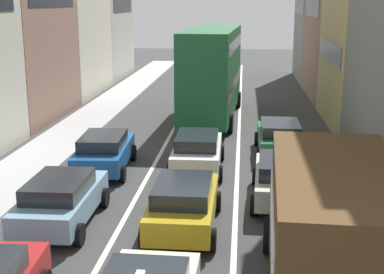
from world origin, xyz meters
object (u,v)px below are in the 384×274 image
sedan_centre_lane_second (184,203)px  hatchback_centre_lane_third (197,151)px  wagon_left_lane_second (61,199)px  removalist_box_truck (331,230)px  wagon_right_lane_far (280,137)px  sedan_left_lane_third (104,151)px  sedan_right_lane_behind_truck (283,178)px  bus_mid_queue_primary (212,69)px

sedan_centre_lane_second → hatchback_centre_lane_third: size_ratio=0.99×
sedan_centre_lane_second → wagon_left_lane_second: 3.66m
removalist_box_truck → wagon_right_lane_far: removalist_box_truck is taller
sedan_left_lane_third → wagon_left_lane_second: bearing=177.2°
hatchback_centre_lane_third → sedan_right_lane_behind_truck: same height
sedan_right_lane_behind_truck → removalist_box_truck: bearing=-174.1°
wagon_left_lane_second → bus_mid_queue_primary: bearing=-13.6°
removalist_box_truck → bus_mid_queue_primary: size_ratio=0.73×
bus_mid_queue_primary → sedan_right_lane_behind_truck: bearing=-163.7°
sedan_left_lane_third → sedan_centre_lane_second: bearing=-148.7°
removalist_box_truck → hatchback_centre_lane_third: 10.78m
hatchback_centre_lane_third → sedan_left_lane_third: (-3.64, -0.42, 0.00)m
sedan_centre_lane_second → wagon_left_lane_second: (-3.66, -0.02, 0.00)m
sedan_centre_lane_second → bus_mid_queue_primary: size_ratio=0.41×
bus_mid_queue_primary → removalist_box_truck: bearing=-167.0°
wagon_left_lane_second → sedan_right_lane_behind_truck: 7.20m
sedan_centre_lane_second → wagon_right_lane_far: 8.90m
wagon_right_lane_far → removalist_box_truck: bearing=-179.5°
sedan_left_lane_third → wagon_right_lane_far: same height
hatchback_centre_lane_third → bus_mid_queue_primary: 9.88m
wagon_left_lane_second → wagon_right_lane_far: (6.95, 8.29, 0.00)m
removalist_box_truck → sedan_left_lane_third: (-7.21, 9.68, -1.18)m
hatchback_centre_lane_third → sedan_right_lane_behind_truck: size_ratio=0.99×
sedan_right_lane_behind_truck → wagon_right_lane_far: same height
sedan_centre_lane_second → wagon_left_lane_second: bearing=90.4°
wagon_left_lane_second → sedan_left_lane_third: (-0.06, 5.38, 0.00)m
sedan_right_lane_behind_truck → bus_mid_queue_primary: size_ratio=0.41×
wagon_right_lane_far → sedan_right_lane_behind_truck: bearing=176.9°
sedan_right_lane_behind_truck → wagon_left_lane_second: bearing=113.6°
removalist_box_truck → sedan_centre_lane_second: bearing=41.3°
removalist_box_truck → sedan_right_lane_behind_truck: removalist_box_truck is taller
sedan_left_lane_third → bus_mid_queue_primary: 10.93m
hatchback_centre_lane_third → bus_mid_queue_primary: size_ratio=0.41×
sedan_centre_lane_second → wagon_right_lane_far: bearing=-21.6°
sedan_right_lane_behind_truck → wagon_right_lane_far: bearing=-0.5°
sedan_centre_lane_second → hatchback_centre_lane_third: (-0.08, 5.78, 0.00)m
sedan_centre_lane_second → sedan_left_lane_third: (-3.71, 5.36, 0.00)m
removalist_box_truck → hatchback_centre_lane_third: (-3.58, 10.11, -1.18)m
sedan_left_lane_third → sedan_right_lane_behind_truck: bearing=-115.5°
wagon_left_lane_second → hatchback_centre_lane_third: bearing=-32.2°
sedan_centre_lane_second → sedan_right_lane_behind_truck: size_ratio=0.99×
removalist_box_truck → hatchback_centre_lane_third: bearing=21.8°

